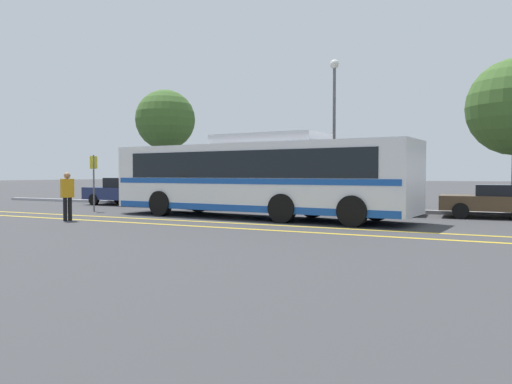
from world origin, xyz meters
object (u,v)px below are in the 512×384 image
Objects in this scene: parked_car_0 at (126,191)px; parked_car_3 at (497,201)px; parked_car_2 at (364,198)px; parked_car_1 at (230,195)px; pedestrian_0 at (67,193)px; tree_0 at (165,120)px; transit_bus at (256,176)px; bus_stop_sign at (94,176)px; street_lamp at (334,112)px.

parked_car_3 is (17.94, 0.03, -0.08)m from parked_car_0.
parked_car_2 is 5.02m from parked_car_3.
parked_car_3 is at bearing -90.79° from parked_car_2.
pedestrian_0 is (-2.37, -7.53, 0.28)m from parked_car_1.
parked_car_2 is 2.68× the size of pedestrian_0.
tree_0 is (-4.60, 11.97, 3.97)m from pedestrian_0.
parked_car_1 is (-3.10, 3.43, -0.90)m from transit_bus.
parked_car_1 is at bearing -47.19° from bus_stop_sign.
parked_car_3 is 1.64× the size of bus_stop_sign.
parked_car_2 is at bearing 86.71° from parked_car_1.
transit_bus is 10.49m from parked_car_0.
bus_stop_sign is at bearing -56.98° from parked_car_1.
street_lamp is at bearing -79.62° from parked_car_0.
street_lamp is (-1.90, 1.89, 3.89)m from parked_car_2.
parked_car_0 is 2.70× the size of pedestrian_0.
pedestrian_0 is at bearing -142.12° from bus_stop_sign.
parked_car_0 reaches higher than parked_car_3.
street_lamp reaches higher than transit_bus.
tree_0 reaches higher than transit_bus.
transit_bus is 2.68× the size of parked_car_2.
bus_stop_sign is (-16.16, -4.23, 0.92)m from parked_car_3.
parked_car_0 is at bearing 27.95° from bus_stop_sign.
street_lamp is at bearing -52.93° from bus_stop_sign.
street_lamp is (9.25, 5.80, 2.97)m from bus_stop_sign.
street_lamp is at bearing -8.63° from transit_bus.
parked_car_1 is 0.60× the size of street_lamp.
transit_bus is at bearing 37.34° from parked_car_1.
bus_stop_sign is at bearing -75.28° from tree_0.
parked_car_3 is 19.22m from tree_0.
street_lamp reaches higher than parked_car_2.
tree_0 reaches higher than pedestrian_0.
tree_0 is at bearing 42.52° from pedestrian_0.
tree_0 reaches higher than parked_car_1.
bus_stop_sign is (-11.15, -3.91, 0.92)m from parked_car_2.
parked_car_1 is at bearing 89.48° from parked_car_3.
transit_bus is 1.78× the size of street_lamp.
parked_car_3 is at bearing -87.80° from parked_car_0.
parked_car_0 is 5.81m from tree_0.
transit_bus is at bearing -109.70° from parked_car_0.
parked_car_3 is at bearing -59.62° from transit_bus.
street_lamp reaches higher than bus_stop_sign.
pedestrian_0 is 0.25× the size of street_lamp.
bus_stop_sign reaches higher than parked_car_1.
bus_stop_sign reaches higher than parked_car_0.
bus_stop_sign is 0.37× the size of tree_0.
tree_0 reaches higher than parked_car_2.
street_lamp reaches higher than parked_car_1.
tree_0 is (-18.31, 3.96, 4.30)m from parked_car_3.
pedestrian_0 is (-8.70, -7.70, 0.32)m from parked_car_2.
street_lamp is at bearing -11.79° from tree_0.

